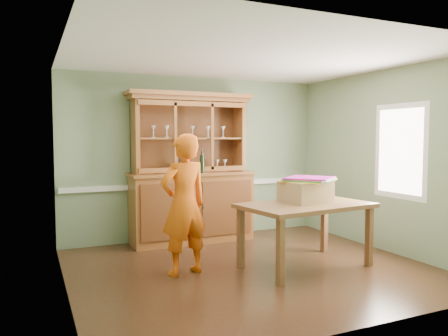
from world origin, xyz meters
name	(u,v)px	position (x,y,z in m)	size (l,w,h in m)	color
floor	(251,268)	(0.00, 0.00, 0.00)	(4.50, 4.50, 0.00)	#412515
ceiling	(251,57)	(0.00, 0.00, 2.70)	(4.50, 4.50, 0.00)	white
wall_back	(196,158)	(0.00, 2.00, 1.35)	(4.50, 4.50, 0.00)	gray
wall_left	(64,170)	(-2.25, 0.00, 1.35)	(4.00, 4.00, 0.00)	gray
wall_right	(385,161)	(2.25, 0.00, 1.35)	(4.00, 4.00, 0.00)	gray
wall_front	(359,178)	(0.00, -2.00, 1.35)	(4.50, 4.50, 0.00)	gray
chair_rail	(197,184)	(0.00, 1.98, 0.90)	(4.41, 0.05, 0.08)	white
framed_map	(64,150)	(-2.23, 0.30, 1.55)	(0.03, 0.60, 0.46)	#311E13
window_panel	(400,151)	(2.23, -0.30, 1.50)	(0.03, 0.96, 1.36)	white
china_hutch	(191,190)	(-0.19, 1.73, 0.84)	(2.05, 0.68, 2.41)	#935A27
dining_table	(306,211)	(0.69, -0.22, 0.74)	(1.78, 1.20, 0.83)	brown
cardboard_box	(305,192)	(0.76, -0.12, 0.97)	(0.60, 0.48, 0.28)	#9C7C50
kite_stack	(308,179)	(0.80, -0.12, 1.14)	(0.79, 0.79, 0.05)	yellow
person	(184,204)	(-0.86, 0.13, 0.87)	(0.64, 0.42, 1.74)	#ED5E0F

